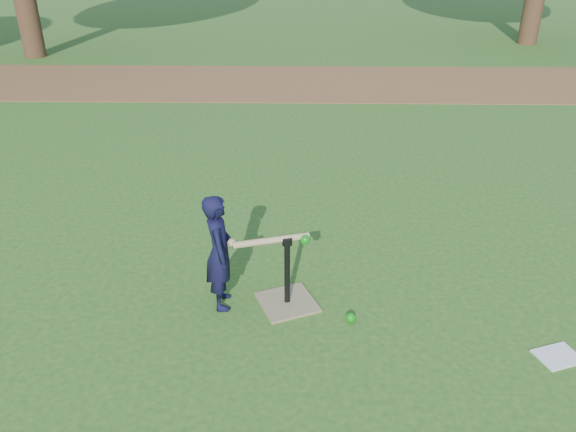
{
  "coord_description": "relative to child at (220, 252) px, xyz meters",
  "views": [
    {
      "loc": [
        0.41,
        -3.72,
        2.72
      ],
      "look_at": [
        0.32,
        0.34,
        0.65
      ],
      "focal_mm": 35.0,
      "sensor_mm": 36.0,
      "label": 1
    }
  ],
  "objects": [
    {
      "name": "batting_tee",
      "position": [
        0.53,
        0.01,
        -0.37
      ],
      "size": [
        0.56,
        0.56,
        0.61
      ],
      "color": "#827652",
      "rests_on": "ground"
    },
    {
      "name": "child",
      "position": [
        0.0,
        0.0,
        0.0
      ],
      "size": [
        0.28,
        0.38,
        0.97
      ],
      "primitive_type": "imported",
      "rotation": [
        0.0,
        0.0,
        1.72
      ],
      "color": "black",
      "rests_on": "ground"
    },
    {
      "name": "swing_action",
      "position": [
        0.43,
        -0.01,
        0.11
      ],
      "size": [
        0.63,
        0.22,
        0.09
      ],
      "color": "tan",
      "rests_on": "ground"
    },
    {
      "name": "ground",
      "position": [
        0.21,
        -0.03,
        -0.48
      ],
      "size": [
        80.0,
        80.0,
        0.0
      ],
      "primitive_type": "plane",
      "color": "#285116",
      "rests_on": "ground"
    },
    {
      "name": "clipboard",
      "position": [
        2.48,
        -0.6,
        -0.48
      ],
      "size": [
        0.36,
        0.32,
        0.01
      ],
      "primitive_type": "cube",
      "rotation": [
        0.0,
        0.0,
        0.34
      ],
      "color": "silver",
      "rests_on": "ground"
    },
    {
      "name": "wiffle_ball_ground",
      "position": [
        1.03,
        -0.22,
        -0.44
      ],
      "size": [
        0.08,
        0.08,
        0.08
      ],
      "primitive_type": "sphere",
      "color": "#0B8310",
      "rests_on": "ground"
    },
    {
      "name": "dirt_strip",
      "position": [
        0.21,
        7.47,
        -0.48
      ],
      "size": [
        24.0,
        3.0,
        0.01
      ],
      "primitive_type": "cube",
      "color": "brown",
      "rests_on": "ground"
    }
  ]
}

